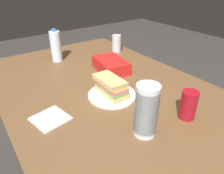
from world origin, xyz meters
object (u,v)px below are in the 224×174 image
object	(u,v)px
paper_plate	(112,95)
chip_bag	(111,65)
plastic_cup_stack	(146,111)
soda_can_silver	(117,43)
sandwich	(111,86)
soda_can_red	(188,105)
dining_table	(106,104)
water_bottle_tall	(56,46)

from	to	relation	value
paper_plate	chip_bag	world-z (taller)	chip_bag
plastic_cup_stack	soda_can_silver	world-z (taller)	plastic_cup_stack
paper_plate	sandwich	distance (m)	0.05
paper_plate	soda_can_red	size ratio (longest dim) A/B	1.89
sandwich	plastic_cup_stack	bearing A→B (deg)	169.76
dining_table	sandwich	world-z (taller)	sandwich
soda_can_red	plastic_cup_stack	size ratio (longest dim) A/B	0.60
dining_table	paper_plate	bearing A→B (deg)	168.77
soda_can_red	chip_bag	distance (m)	0.56
plastic_cup_stack	soda_can_silver	distance (m)	0.90
soda_can_silver	dining_table	bearing A→B (deg)	137.71
plastic_cup_stack	chip_bag	bearing A→B (deg)	-22.63
sandwich	chip_bag	xyz separation A→B (m)	(0.24, -0.17, -0.02)
water_bottle_tall	dining_table	bearing A→B (deg)	-174.40
dining_table	plastic_cup_stack	size ratio (longest dim) A/B	7.55
dining_table	sandwich	size ratio (longest dim) A/B	8.35
paper_plate	soda_can_red	xyz separation A→B (m)	(-0.31, -0.15, 0.05)
soda_can_silver	plastic_cup_stack	bearing A→B (deg)	150.13
dining_table	water_bottle_tall	size ratio (longest dim) A/B	7.25
plastic_cup_stack	soda_can_red	bearing A→B (deg)	-98.12
water_bottle_tall	soda_can_silver	bearing A→B (deg)	-101.30
paper_plate	sandwich	size ratio (longest dim) A/B	1.26
sandwich	chip_bag	bearing A→B (deg)	-34.96
paper_plate	water_bottle_tall	distance (m)	0.59
sandwich	plastic_cup_stack	world-z (taller)	plastic_cup_stack
chip_bag	water_bottle_tall	xyz separation A→B (m)	(0.34, 0.20, 0.06)
dining_table	chip_bag	size ratio (longest dim) A/B	6.67
paper_plate	plastic_cup_stack	xyz separation A→B (m)	(-0.28, 0.05, 0.10)
sandwich	plastic_cup_stack	distance (m)	0.30
paper_plate	water_bottle_tall	xyz separation A→B (m)	(0.58, 0.03, 0.09)
plastic_cup_stack	dining_table	bearing A→B (deg)	-10.84
dining_table	chip_bag	world-z (taller)	chip_bag
paper_plate	plastic_cup_stack	world-z (taller)	plastic_cup_stack
soda_can_silver	sandwich	bearing A→B (deg)	141.16
paper_plate	water_bottle_tall	size ratio (longest dim) A/B	1.09
sandwich	water_bottle_tall	world-z (taller)	water_bottle_tall
dining_table	chip_bag	bearing A→B (deg)	-42.38
chip_bag	water_bottle_tall	bearing A→B (deg)	-140.39
plastic_cup_stack	paper_plate	bearing A→B (deg)	-10.73
sandwich	soda_can_red	xyz separation A→B (m)	(-0.32, -0.16, 0.01)
chip_bag	plastic_cup_stack	xyz separation A→B (m)	(-0.53, 0.22, 0.07)
dining_table	paper_plate	size ratio (longest dim) A/B	6.64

